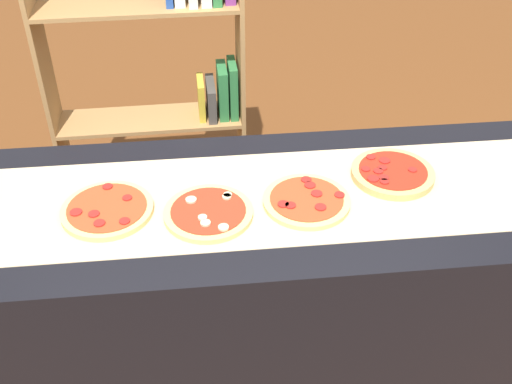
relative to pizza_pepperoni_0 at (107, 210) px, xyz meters
name	(u,v)px	position (x,y,z in m)	size (l,w,h in m)	color
counter	(256,307)	(0.43, 0.03, -0.48)	(2.42, 0.69, 0.94)	black
parchment_paper	(256,197)	(0.43, 0.03, -0.01)	(2.27, 0.45, 0.00)	tan
pizza_pepperoni_0	(107,210)	(0.00, 0.00, 0.00)	(0.26, 0.26, 0.02)	#DBB26B
pizza_mushroom_1	(208,212)	(0.28, -0.04, 0.00)	(0.25, 0.25, 0.02)	#DBB26B
pizza_pepperoni_2	(307,200)	(0.57, -0.02, 0.00)	(0.25, 0.25, 0.02)	#DBB26B
pizza_pepperoni_3	(392,173)	(0.85, 0.09, 0.00)	(0.25, 0.25, 0.03)	tan
bookshelf	(171,70)	(0.16, 1.18, -0.15)	(0.89, 0.27, 1.66)	#A87A47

